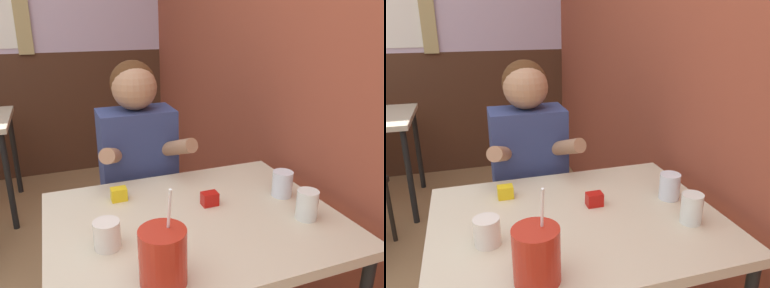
# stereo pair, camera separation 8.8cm
# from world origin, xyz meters

# --- Properties ---
(brick_wall_right) EXTENTS (0.08, 4.69, 2.70)m
(brick_wall_right) POSITION_xyz_m (1.32, 1.35, 1.35)
(brick_wall_right) COLOR brown
(brick_wall_right) RESTS_ON ground_plane
(back_wall) EXTENTS (5.59, 0.09, 2.70)m
(back_wall) POSITION_xyz_m (-0.01, 2.72, 1.35)
(back_wall) COLOR silver
(back_wall) RESTS_ON ground_plane
(main_table) EXTENTS (1.00, 0.78, 0.73)m
(main_table) POSITION_xyz_m (0.72, 0.29, 0.66)
(main_table) COLOR beige
(main_table) RESTS_ON ground_plane
(person_seated) EXTENTS (0.42, 0.40, 1.22)m
(person_seated) POSITION_xyz_m (0.64, 0.83, 0.64)
(person_seated) COLOR navy
(person_seated) RESTS_ON ground_plane
(cocktail_pitcher) EXTENTS (0.13, 0.13, 0.28)m
(cocktail_pitcher) POSITION_xyz_m (0.52, 0.01, 0.81)
(cocktail_pitcher) COLOR #B22819
(cocktail_pitcher) RESTS_ON main_table
(glass_near_pitcher) EXTENTS (0.08, 0.08, 0.10)m
(glass_near_pitcher) POSITION_xyz_m (1.10, 0.33, 0.78)
(glass_near_pitcher) COLOR silver
(glass_near_pitcher) RESTS_ON main_table
(glass_center) EXTENTS (0.07, 0.07, 0.11)m
(glass_center) POSITION_xyz_m (1.08, 0.15, 0.78)
(glass_center) COLOR silver
(glass_center) RESTS_ON main_table
(glass_far_side) EXTENTS (0.08, 0.08, 0.09)m
(glass_far_side) POSITION_xyz_m (0.41, 0.22, 0.77)
(glass_far_side) COLOR silver
(glass_far_side) RESTS_ON main_table
(condiment_ketchup) EXTENTS (0.06, 0.04, 0.05)m
(condiment_ketchup) POSITION_xyz_m (0.80, 0.36, 0.75)
(condiment_ketchup) COLOR #B7140F
(condiment_ketchup) RESTS_ON main_table
(condiment_mustard) EXTENTS (0.06, 0.04, 0.05)m
(condiment_mustard) POSITION_xyz_m (0.49, 0.52, 0.75)
(condiment_mustard) COLOR yellow
(condiment_mustard) RESTS_ON main_table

